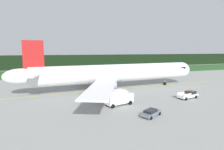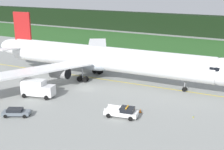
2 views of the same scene
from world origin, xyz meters
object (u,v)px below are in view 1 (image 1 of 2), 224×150
apron_cone (185,94)px  catering_truck (118,97)px  airliner (114,74)px  staff_car (151,113)px  ops_pickup_truck (188,95)px

apron_cone → catering_truck: bearing=-172.2°
airliner → staff_car: size_ratio=12.45×
apron_cone → ops_pickup_truck: bearing=-119.9°
catering_truck → apron_cone: (20.57, 2.83, -1.47)m
ops_pickup_truck → apron_cone: size_ratio=8.53×
airliner → apron_cone: bearing=-39.7°
ops_pickup_truck → staff_car: size_ratio=1.21×
airliner → catering_truck: size_ratio=8.83×
ops_pickup_truck → catering_truck: catering_truck is taller
airliner → apron_cone: (15.87, -13.19, -4.55)m
catering_truck → apron_cone: bearing=7.8°
ops_pickup_truck → apron_cone: (1.79, 3.12, -0.58)m
ops_pickup_truck → staff_car: 17.67m
staff_car → apron_cone: (17.43, 11.36, -0.37)m
airliner → ops_pickup_truck: airliner is taller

